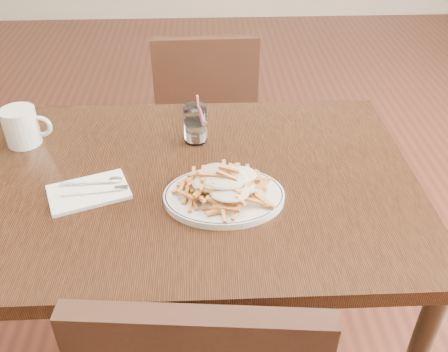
{
  "coord_description": "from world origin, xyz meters",
  "views": [
    {
      "loc": [
        0.06,
        -1.03,
        1.5
      ],
      "look_at": [
        0.11,
        -0.09,
        0.82
      ],
      "focal_mm": 40.0,
      "sensor_mm": 36.0,
      "label": 1
    }
  ],
  "objects_px": {
    "water_glass": "(196,126)",
    "coffee_mug": "(22,127)",
    "fries_plate": "(224,196)",
    "loaded_fries": "(224,182)",
    "table": "(183,201)",
    "chair_far": "(206,116)"
  },
  "relations": [
    {
      "from": "loaded_fries",
      "to": "coffee_mug",
      "type": "distance_m",
      "value": 0.61
    },
    {
      "from": "loaded_fries",
      "to": "chair_far",
      "type": "bearing_deg",
      "value": 92.28
    },
    {
      "from": "fries_plate",
      "to": "loaded_fries",
      "type": "relative_size",
      "value": 1.34
    },
    {
      "from": "coffee_mug",
      "to": "fries_plate",
      "type": "bearing_deg",
      "value": -27.2
    },
    {
      "from": "table",
      "to": "loaded_fries",
      "type": "relative_size",
      "value": 5.36
    },
    {
      "from": "chair_far",
      "to": "fries_plate",
      "type": "bearing_deg",
      "value": -87.72
    },
    {
      "from": "fries_plate",
      "to": "loaded_fries",
      "type": "height_order",
      "value": "loaded_fries"
    },
    {
      "from": "water_glass",
      "to": "coffee_mug",
      "type": "xyz_separation_m",
      "value": [
        -0.48,
        0.01,
        0.01
      ]
    },
    {
      "from": "loaded_fries",
      "to": "water_glass",
      "type": "height_order",
      "value": "water_glass"
    },
    {
      "from": "loaded_fries",
      "to": "coffee_mug",
      "type": "height_order",
      "value": "coffee_mug"
    },
    {
      "from": "water_glass",
      "to": "table",
      "type": "bearing_deg",
      "value": -102.1
    },
    {
      "from": "table",
      "to": "coffee_mug",
      "type": "height_order",
      "value": "coffee_mug"
    },
    {
      "from": "table",
      "to": "water_glass",
      "type": "xyz_separation_m",
      "value": [
        0.04,
        0.18,
        0.13
      ]
    },
    {
      "from": "water_glass",
      "to": "chair_far",
      "type": "bearing_deg",
      "value": 87.06
    },
    {
      "from": "fries_plate",
      "to": "coffee_mug",
      "type": "xyz_separation_m",
      "value": [
        -0.55,
        0.28,
        0.04
      ]
    },
    {
      "from": "chair_far",
      "to": "fries_plate",
      "type": "xyz_separation_m",
      "value": [
        0.04,
        -0.89,
        0.28
      ]
    },
    {
      "from": "table",
      "to": "chair_far",
      "type": "xyz_separation_m",
      "value": [
        0.07,
        0.8,
        -0.19
      ]
    },
    {
      "from": "chair_far",
      "to": "water_glass",
      "type": "bearing_deg",
      "value": -92.94
    },
    {
      "from": "table",
      "to": "coffee_mug",
      "type": "distance_m",
      "value": 0.5
    },
    {
      "from": "table",
      "to": "loaded_fries",
      "type": "height_order",
      "value": "loaded_fries"
    },
    {
      "from": "water_glass",
      "to": "coffee_mug",
      "type": "height_order",
      "value": "water_glass"
    },
    {
      "from": "table",
      "to": "coffee_mug",
      "type": "xyz_separation_m",
      "value": [
        -0.44,
        0.19,
        0.13
      ]
    }
  ]
}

